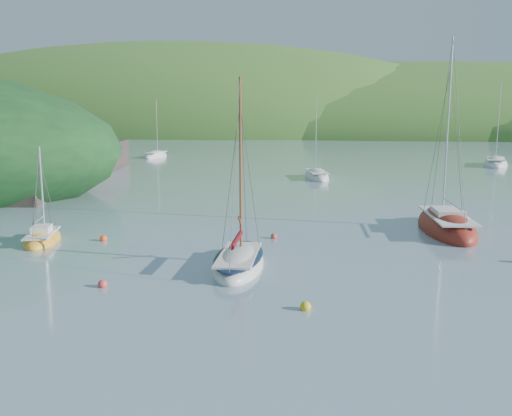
% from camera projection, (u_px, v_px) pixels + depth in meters
% --- Properties ---
extents(ground, '(700.00, 700.00, 0.00)m').
position_uv_depth(ground, '(256.00, 300.00, 23.61)').
color(ground, '#7696A3').
rests_on(ground, ground).
extents(shoreline_hills, '(690.00, 135.00, 56.00)m').
position_uv_depth(shoreline_hills, '(317.00, 131.00, 192.45)').
color(shoreline_hills, '#346C29').
rests_on(shoreline_hills, ground).
extents(daysailer_white, '(2.82, 6.65, 10.00)m').
position_uv_depth(daysailer_white, '(239.00, 263.00, 28.31)').
color(daysailer_white, silver).
rests_on(daysailer_white, ground).
extents(sloop_red, '(3.92, 9.21, 13.26)m').
position_uv_depth(sloop_red, '(446.00, 227.00, 36.61)').
color(sloop_red, maroon).
rests_on(sloop_red, ground).
extents(sailboat_yellow, '(3.08, 4.96, 6.14)m').
position_uv_depth(sailboat_yellow, '(43.00, 239.00, 33.68)').
color(sailboat_yellow, gold).
rests_on(sailboat_yellow, ground).
extents(distant_sloop_a, '(4.12, 7.48, 10.12)m').
position_uv_depth(distant_sloop_a, '(316.00, 177.00, 63.71)').
color(distant_sloop_a, silver).
rests_on(distant_sloop_a, ground).
extents(distant_sloop_b, '(4.68, 9.03, 12.27)m').
position_uv_depth(distant_sloop_b, '(495.00, 164.00, 77.40)').
color(distant_sloop_b, silver).
rests_on(distant_sloop_b, ground).
extents(distant_sloop_c, '(2.84, 7.07, 9.91)m').
position_uv_depth(distant_sloop_c, '(156.00, 156.00, 90.38)').
color(distant_sloop_c, silver).
rests_on(distant_sloop_c, ground).
extents(mooring_buoys, '(23.44, 12.45, 0.45)m').
position_uv_depth(mooring_buoys, '(246.00, 262.00, 28.86)').
color(mooring_buoys, gold).
rests_on(mooring_buoys, ground).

